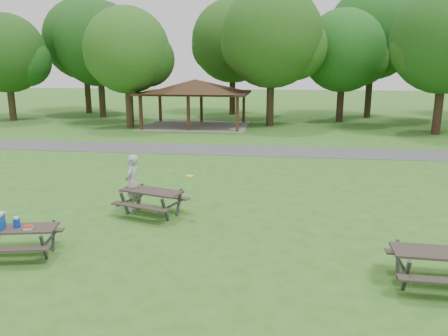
% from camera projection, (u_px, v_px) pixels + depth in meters
% --- Properties ---
extents(ground, '(160.00, 160.00, 0.00)m').
position_uv_depth(ground, '(169.00, 246.00, 12.02)').
color(ground, '#2F631C').
rests_on(ground, ground).
extents(asphalt_path, '(120.00, 3.20, 0.02)m').
position_uv_depth(asphalt_path, '(230.00, 150.00, 25.53)').
color(asphalt_path, '#444447').
rests_on(asphalt_path, ground).
extents(pavilion, '(8.60, 7.01, 3.76)m').
position_uv_depth(pavilion, '(195.00, 88.00, 34.99)').
color(pavilion, '#341B13').
rests_on(pavilion, ground).
extents(tree_row_b, '(7.14, 6.80, 9.28)m').
position_uv_depth(tree_row_b, '(8.00, 56.00, 38.03)').
color(tree_row_b, '#322316').
rests_on(tree_row_b, ground).
extents(tree_row_c, '(8.19, 7.80, 10.67)m').
position_uv_depth(tree_row_c, '(100.00, 46.00, 40.30)').
color(tree_row_c, black).
rests_on(tree_row_c, ground).
extents(tree_row_d, '(6.93, 6.60, 9.27)m').
position_uv_depth(tree_row_d, '(128.00, 53.00, 33.57)').
color(tree_row_d, '#322416').
rests_on(tree_row_d, ground).
extents(tree_row_e, '(8.40, 8.00, 11.02)m').
position_uv_depth(tree_row_e, '(273.00, 40.00, 34.34)').
color(tree_row_e, black).
rests_on(tree_row_e, ground).
extents(tree_row_f, '(7.35, 7.00, 9.55)m').
position_uv_depth(tree_row_f, '(344.00, 53.00, 37.17)').
color(tree_row_f, black).
rests_on(tree_row_f, ground).
extents(tree_row_g, '(7.77, 7.40, 10.25)m').
position_uv_depth(tree_row_g, '(447.00, 43.00, 30.01)').
color(tree_row_g, black).
rests_on(tree_row_g, ground).
extents(tree_deep_a, '(8.40, 8.00, 11.38)m').
position_uv_depth(tree_deep_a, '(85.00, 42.00, 43.93)').
color(tree_deep_a, '#312115').
rests_on(tree_deep_a, ground).
extents(tree_deep_b, '(8.40, 8.00, 11.13)m').
position_uv_depth(tree_deep_b, '(234.00, 44.00, 42.55)').
color(tree_deep_b, black).
rests_on(tree_deep_b, ground).
extents(tree_deep_c, '(8.82, 8.40, 11.90)m').
position_uv_depth(tree_deep_c, '(374.00, 36.00, 39.79)').
color(tree_deep_c, black).
rests_on(tree_deep_c, ground).
extents(picnic_table_near, '(2.14, 1.86, 1.30)m').
position_uv_depth(picnic_table_near, '(11.00, 230.00, 11.16)').
color(picnic_table_near, '#2F2622').
rests_on(picnic_table_near, ground).
extents(picnic_table_middle, '(2.43, 2.16, 0.88)m').
position_uv_depth(picnic_table_middle, '(152.00, 196.00, 14.35)').
color(picnic_table_middle, '#2F2521').
rests_on(picnic_table_middle, ground).
extents(picnic_table_far, '(2.10, 1.72, 0.88)m').
position_uv_depth(picnic_table_far, '(440.00, 260.00, 9.64)').
color(picnic_table_far, '#2D2521').
rests_on(picnic_table_far, ground).
extents(frisbee_in_flight, '(0.26, 0.26, 0.02)m').
position_uv_depth(frisbee_in_flight, '(190.00, 176.00, 13.93)').
color(frisbee_in_flight, yellow).
rests_on(frisbee_in_flight, ground).
extents(frisbee_thrower, '(0.53, 0.75, 1.95)m').
position_uv_depth(frisbee_thrower, '(132.00, 183.00, 14.74)').
color(frisbee_thrower, '#9E9EA1').
rests_on(frisbee_thrower, ground).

